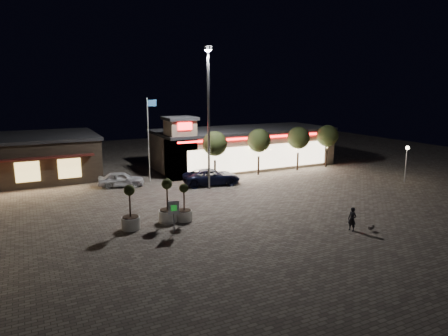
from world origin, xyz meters
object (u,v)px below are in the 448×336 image
planter_left (130,216)px  valet_sign (174,211)px  planter_mid (168,209)px  pickup_truck (212,177)px  white_sedan (121,179)px  pedestrian (352,219)px

planter_left → valet_sign: bearing=-39.6°
planter_mid → valet_sign: bearing=-98.4°
pickup_truck → white_sedan: size_ratio=1.31×
white_sedan → planter_mid: planter_mid is taller
pedestrian → planter_mid: planter_mid is taller
white_sedan → pedestrian: pedestrian is taller
pickup_truck → planter_left: size_ratio=1.83×
planter_mid → pickup_truck: bearing=49.1°
pickup_truck → planter_mid: bearing=149.6°
pedestrian → pickup_truck: bearing=177.1°
pedestrian → planter_left: size_ratio=0.52×
pickup_truck → pedestrian: (2.87, -15.04, 0.02)m
planter_left → planter_mid: (2.59, 0.28, 0.02)m
white_sedan → planter_left: bearing=-174.2°
white_sedan → pickup_truck: bearing=-95.9°
pedestrian → valet_sign: valet_sign is taller
white_sedan → planter_mid: size_ratio=1.36×
planter_mid → white_sedan: bearing=93.5°
white_sedan → planter_mid: bearing=-161.3°
pickup_truck → planter_mid: size_ratio=1.79×
valet_sign → pedestrian: bearing=-24.7°
pedestrian → planter_left: 14.15m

